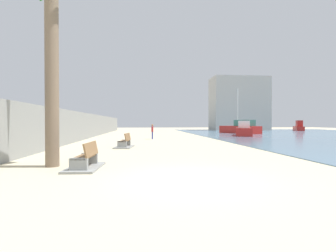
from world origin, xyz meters
The scene contains 10 objects.
ground_plane centered at (0.00, 18.00, 0.00)m, with size 120.00×120.00×0.00m, color beige.
seawall centered at (-7.50, 18.00, 1.34)m, with size 0.80×64.00×2.68m, color gray.
palm_tree centered at (-4.90, 2.72, 6.28)m, with size 3.35×3.40×8.47m.
bench_near centered at (-3.45, 2.13, 0.23)m, with size 1.22×2.16×0.98m.
bench_far centered at (-2.58, 9.97, 0.23)m, with size 1.36×2.22×0.98m.
person_walking centered at (-0.38, 18.31, 0.89)m, with size 0.22×0.53×1.55m.
boat_nearest centered at (11.49, 23.66, 0.74)m, with size 3.75×5.97×1.89m.
boat_far_right centered at (13.69, 30.27, 0.83)m, with size 4.56×7.45×7.00m.
boat_distant centered at (31.16, 42.30, 0.80)m, with size 3.83×5.95×2.11m.
harbor_building centered at (19.59, 46.00, 5.76)m, with size 12.00×6.00×11.52m, color #ADAAA3.
Camera 1 is at (-1.34, -7.37, 1.70)m, focal length 26.91 mm.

